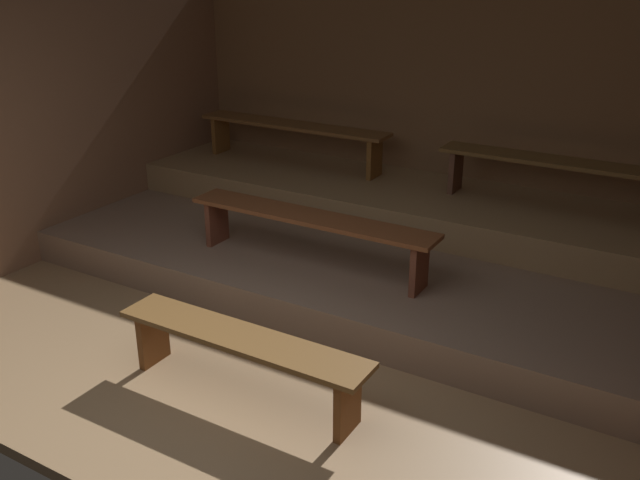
% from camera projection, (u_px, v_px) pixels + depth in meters
% --- Properties ---
extents(ground, '(6.26, 5.02, 0.08)m').
position_uv_depth(ground, '(329.00, 307.00, 5.72)').
color(ground, '#8C6D4B').
extents(wall_back, '(6.26, 0.06, 2.51)m').
position_uv_depth(wall_back, '(437.00, 104.00, 6.93)').
color(wall_back, brown).
rests_on(wall_back, ground).
extents(wall_left, '(0.06, 5.02, 2.51)m').
position_uv_depth(wall_left, '(74.00, 114.00, 6.53)').
color(wall_left, brown).
rests_on(wall_left, ground).
extents(platform_lower, '(5.46, 2.73, 0.28)m').
position_uv_depth(platform_lower, '(370.00, 256.00, 6.24)').
color(platform_lower, '#816856').
rests_on(platform_lower, ground).
extents(platform_middle, '(5.46, 1.28, 0.28)m').
position_uv_depth(platform_middle, '(405.00, 203.00, 6.71)').
color(platform_middle, '#987851').
rests_on(platform_middle, platform_lower).
extents(bench_floor_center, '(1.77, 0.32, 0.43)m').
position_uv_depth(bench_floor_center, '(242.00, 348.00, 4.39)').
color(bench_floor_center, brown).
rests_on(bench_floor_center, ground).
extents(bench_lower_center, '(2.15, 0.32, 0.43)m').
position_uv_depth(bench_lower_center, '(310.00, 225.00, 5.58)').
color(bench_lower_center, brown).
rests_on(bench_lower_center, platform_lower).
extents(bench_middle_left, '(2.16, 0.32, 0.43)m').
position_uv_depth(bench_middle_left, '(293.00, 131.00, 7.31)').
color(bench_middle_left, brown).
rests_on(bench_middle_left, platform_middle).
extents(bench_middle_right, '(2.16, 0.32, 0.43)m').
position_uv_depth(bench_middle_right, '(563.00, 170.00, 6.00)').
color(bench_middle_right, brown).
rests_on(bench_middle_right, platform_middle).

